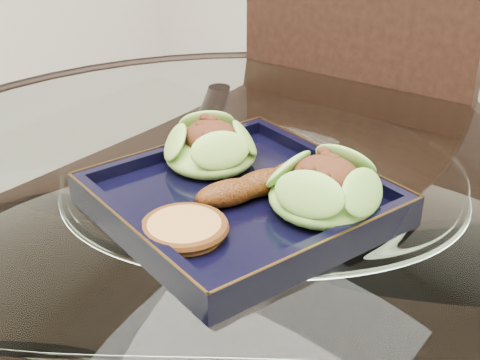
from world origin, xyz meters
The scene contains 7 objects.
dining_table centered at (0.00, 0.00, 0.60)m, with size 1.13×1.13×0.77m.
dining_chair centered at (-0.12, 0.32, 0.55)m, with size 0.44×0.44×0.99m.
navy_plate centered at (-0.01, -0.03, 0.77)m, with size 0.27×0.27×0.02m, color black.
lettuce_wrap_left centered at (-0.08, 0.01, 0.80)m, with size 0.11×0.11×0.04m, color #5C9A2C.
lettuce_wrap_right centered at (0.07, 0.00, 0.80)m, with size 0.11×0.11×0.04m, color #58972B.
roasted_plantain centered at (0.00, -0.01, 0.80)m, with size 0.15×0.03×0.03m, color #6A310B.
crumb_patty centered at (-0.01, -0.12, 0.79)m, with size 0.08×0.08×0.01m, color #C58641.
Camera 1 is at (0.36, -0.53, 1.13)m, focal length 50.00 mm.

